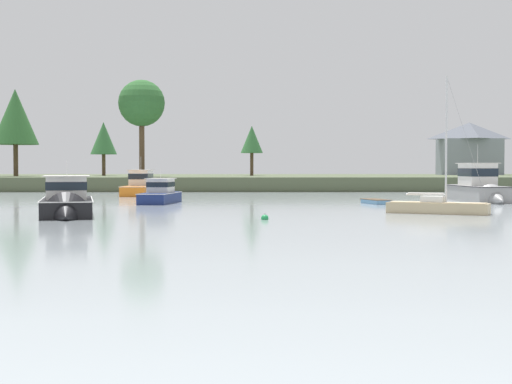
{
  "coord_description": "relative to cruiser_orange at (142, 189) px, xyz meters",
  "views": [
    {
      "loc": [
        7.89,
        -12.36,
        3.0
      ],
      "look_at": [
        8.5,
        38.73,
        1.24
      ],
      "focal_mm": 50.97,
      "sensor_mm": 36.0,
      "label": 1
    }
  ],
  "objects": [
    {
      "name": "mooring_buoy_green",
      "position": [
        12.26,
        -36.43,
        -0.55
      ],
      "size": [
        0.43,
        0.43,
        0.48
      ],
      "color": "#1E8C47",
      "rests_on": "ground"
    },
    {
      "name": "cruiser_black",
      "position": [
        0.3,
        -33.61,
        -0.04
      ],
      "size": [
        4.9,
        9.87,
        4.53
      ],
      "color": "black",
      "rests_on": "ground"
    },
    {
      "name": "shore_tree_right",
      "position": [
        -2.31,
        15.92,
        10.49
      ],
      "size": [
        5.97,
        5.97,
        12.44
      ],
      "color": "brown",
      "rests_on": "far_shore_bank"
    },
    {
      "name": "cruiser_grey",
      "position": [
        31.41,
        -15.32,
        0.19
      ],
      "size": [
        3.35,
        10.34,
        5.97
      ],
      "color": "gray",
      "rests_on": "ground"
    },
    {
      "name": "cruiser_orange",
      "position": [
        0.0,
        0.0,
        0.0
      ],
      "size": [
        3.18,
        9.63,
        5.02
      ],
      "color": "orange",
      "rests_on": "ground"
    },
    {
      "name": "shore_tree_far_right",
      "position": [
        -20.52,
        22.31,
        9.24
      ],
      "size": [
        6.23,
        6.23,
        11.96
      ],
      "color": "brown",
      "rests_on": "far_shore_bank"
    },
    {
      "name": "sailboat_sand",
      "position": [
        23.5,
        -31.25,
        -0.42
      ],
      "size": [
        6.44,
        4.18,
        9.29
      ],
      "color": "tan",
      "rests_on": "ground"
    },
    {
      "name": "cruiser_navy",
      "position": [
        4.11,
        -16.76,
        -0.14
      ],
      "size": [
        3.13,
        7.65,
        3.8
      ],
      "color": "navy",
      "rests_on": "ground"
    },
    {
      "name": "far_shore_bank",
      "position": [
        3.37,
        30.5,
        0.25
      ],
      "size": [
        239.72,
        42.75,
        1.76
      ],
      "primitive_type": "cube",
      "color": "#4C563D",
      "rests_on": "ground"
    },
    {
      "name": "shore_tree_inland_a",
      "position": [
        11.92,
        28.66,
        6.35
      ],
      "size": [
        3.26,
        3.26,
        7.3
      ],
      "color": "brown",
      "rests_on": "far_shore_bank"
    },
    {
      "name": "shore_tree_center_left",
      "position": [
        -9.56,
        27.8,
        6.5
      ],
      "size": [
        3.82,
        3.82,
        7.76
      ],
      "color": "brown",
      "rests_on": "far_shore_bank"
    },
    {
      "name": "cottage_near_water",
      "position": [
        47.19,
        39.42,
        5.49
      ],
      "size": [
        9.85,
        7.3,
        8.44
      ],
      "color": "gray",
      "rests_on": "far_shore_bank"
    },
    {
      "name": "dinghy_skyblue",
      "position": [
        21.77,
        -18.58,
        -0.5
      ],
      "size": [
        2.17,
        3.5,
        0.52
      ],
      "color": "#669ECC",
      "rests_on": "ground"
    }
  ]
}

